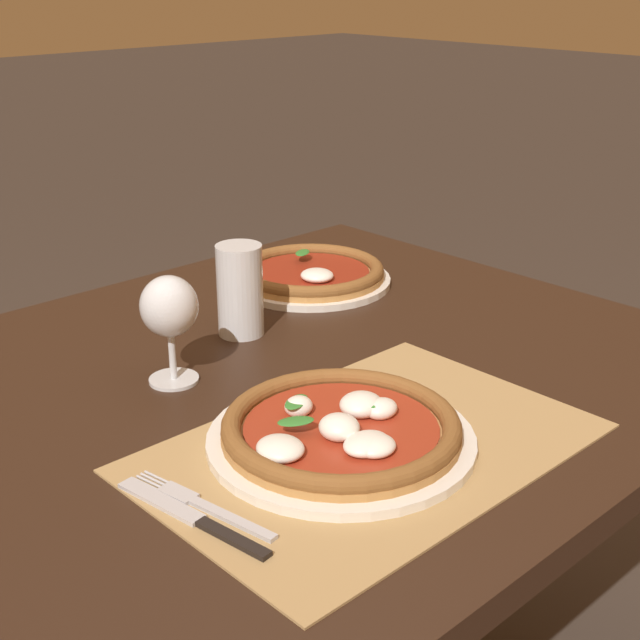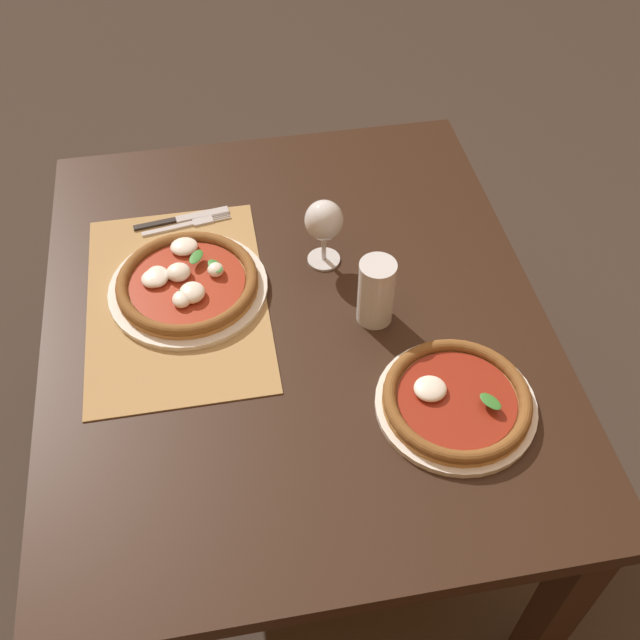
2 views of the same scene
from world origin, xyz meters
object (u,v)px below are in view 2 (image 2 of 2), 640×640
(pizza_far, at_px, (456,400))
(pint_glass, at_px, (376,293))
(knife, at_px, (182,219))
(pizza_near, at_px, (187,283))
(wine_glass, at_px, (324,223))
(fork, at_px, (187,224))

(pizza_far, distance_m, pint_glass, 0.26)
(pizza_far, distance_m, knife, 0.75)
(pizza_near, distance_m, pint_glass, 0.39)
(wine_glass, distance_m, pint_glass, 0.19)
(knife, bearing_deg, fork, 26.89)
(fork, relative_size, knife, 0.93)
(pizza_near, height_order, wine_glass, wine_glass)
(pint_glass, relative_size, knife, 0.67)
(pizza_near, xyz_separation_m, wine_glass, (-0.04, 0.29, 0.08))
(pizza_near, distance_m, fork, 0.20)
(wine_glass, relative_size, pint_glass, 1.07)
(pizza_far, relative_size, fork, 1.46)
(fork, xyz_separation_m, knife, (-0.02, -0.01, 0.00))
(pint_glass, bearing_deg, pizza_far, 21.98)
(pizza_near, distance_m, knife, 0.22)
(pizza_near, relative_size, pint_glass, 2.24)
(fork, bearing_deg, knife, -153.11)
(wine_glass, height_order, knife, wine_glass)
(pizza_near, xyz_separation_m, fork, (-0.20, 0.01, -0.02))
(pizza_near, distance_m, wine_glass, 0.31)
(pizza_far, xyz_separation_m, pint_glass, (-0.24, -0.10, 0.05))
(wine_glass, xyz_separation_m, knife, (-0.18, -0.29, -0.10))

